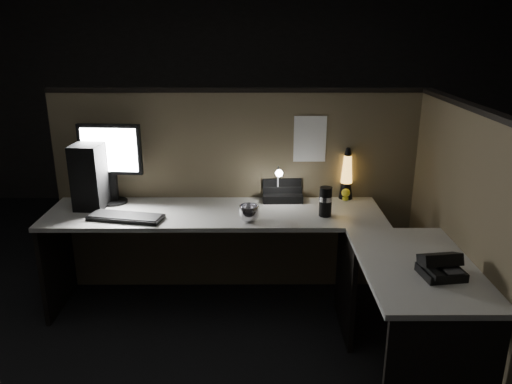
{
  "coord_description": "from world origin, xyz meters",
  "views": [
    {
      "loc": [
        0.12,
        -2.61,
        1.94
      ],
      "look_at": [
        0.13,
        0.35,
        0.95
      ],
      "focal_mm": 35.0,
      "sensor_mm": 36.0,
      "label": 1
    }
  ],
  "objects_px": {
    "pc_tower": "(95,172)",
    "desk_phone": "(440,267)",
    "keyboard": "(126,217)",
    "lava_lamp": "(347,178)",
    "monitor": "(110,156)"
  },
  "relations": [
    {
      "from": "monitor",
      "to": "lava_lamp",
      "type": "xyz_separation_m",
      "value": [
        1.69,
        0.08,
        -0.19
      ]
    },
    {
      "from": "pc_tower",
      "to": "desk_phone",
      "type": "relative_size",
      "value": 1.96
    },
    {
      "from": "monitor",
      "to": "keyboard",
      "type": "bearing_deg",
      "value": -60.55
    },
    {
      "from": "monitor",
      "to": "lava_lamp",
      "type": "height_order",
      "value": "monitor"
    },
    {
      "from": "monitor",
      "to": "desk_phone",
      "type": "distance_m",
      "value": 2.28
    },
    {
      "from": "monitor",
      "to": "keyboard",
      "type": "relative_size",
      "value": 1.15
    },
    {
      "from": "pc_tower",
      "to": "desk_phone",
      "type": "height_order",
      "value": "pc_tower"
    },
    {
      "from": "pc_tower",
      "to": "desk_phone",
      "type": "bearing_deg",
      "value": -23.47
    },
    {
      "from": "keyboard",
      "to": "lava_lamp",
      "type": "distance_m",
      "value": 1.59
    },
    {
      "from": "monitor",
      "to": "desk_phone",
      "type": "bearing_deg",
      "value": -26.19
    },
    {
      "from": "pc_tower",
      "to": "lava_lamp",
      "type": "xyz_separation_m",
      "value": [
        1.8,
        0.09,
        -0.07
      ]
    },
    {
      "from": "keyboard",
      "to": "lava_lamp",
      "type": "height_order",
      "value": "lava_lamp"
    },
    {
      "from": "pc_tower",
      "to": "keyboard",
      "type": "bearing_deg",
      "value": -44.92
    },
    {
      "from": "desk_phone",
      "to": "monitor",
      "type": "bearing_deg",
      "value": 142.03
    },
    {
      "from": "lava_lamp",
      "to": "keyboard",
      "type": "bearing_deg",
      "value": -164.59
    }
  ]
}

